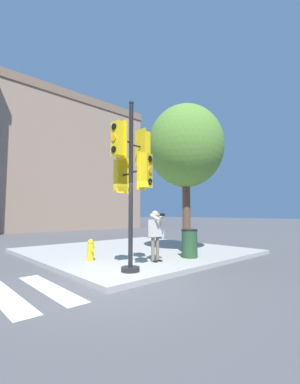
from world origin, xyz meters
TOP-DOWN VIEW (x-y plane):
  - ground_plane at (0.00, 0.00)m, footprint 160.00×160.00m
  - sidewalk_corner at (3.50, 3.50)m, footprint 8.00×8.00m
  - traffic_signal_pole at (0.79, 0.32)m, footprint 1.25×1.24m
  - person_photographer at (2.26, 0.90)m, footprint 0.58×0.54m
  - street_tree at (4.35, 1.34)m, footprint 3.01×3.01m
  - fire_hydrant at (0.77, 2.41)m, footprint 0.21×0.27m
  - trash_bin at (3.63, 0.62)m, footprint 0.57×0.57m
  - building_right at (8.39, 23.64)m, footprint 15.90×11.23m

SIDE VIEW (x-z plane):
  - ground_plane at x=0.00m, z-range 0.00..0.00m
  - sidewalk_corner at x=3.50m, z-range 0.00..0.14m
  - fire_hydrant at x=0.77m, z-range 0.14..0.83m
  - trash_bin at x=3.63m, z-range 0.14..1.12m
  - person_photographer at x=2.26m, z-range 0.30..1.92m
  - traffic_signal_pole at x=0.79m, z-range 0.53..5.21m
  - street_tree at x=4.35m, z-range 1.40..7.29m
  - building_right at x=8.39m, z-range 0.01..13.76m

